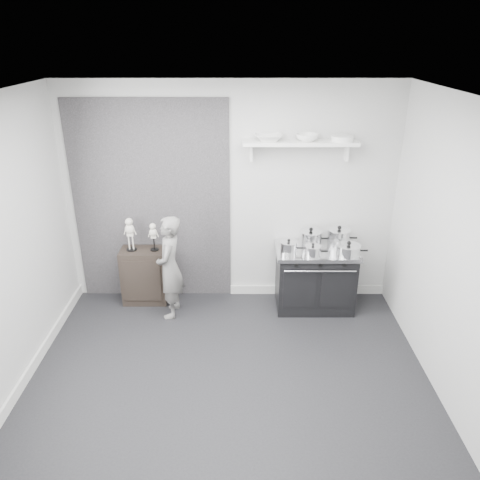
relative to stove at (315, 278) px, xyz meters
name	(u,v)px	position (x,y,z in m)	size (l,w,h in m)	color
ground	(228,386)	(-1.04, -1.48, -0.40)	(4.00, 4.00, 0.00)	black
room_shell	(216,225)	(-1.13, -1.33, 1.24)	(4.02, 3.62, 2.71)	beige
wall_shelf	(300,144)	(-0.24, 0.20, 1.61)	(1.30, 0.26, 0.24)	white
stove	(315,278)	(0.00, 0.00, 0.00)	(0.98, 0.61, 0.79)	black
side_cabinet	(145,276)	(-2.12, 0.13, -0.04)	(0.55, 0.32, 0.71)	black
child	(170,267)	(-1.75, -0.18, 0.24)	(0.46, 0.30, 1.27)	slate
pot_front_left	(289,247)	(-0.35, -0.10, 0.46)	(0.29, 0.21, 0.18)	silver
pot_back_left	(311,238)	(-0.06, 0.14, 0.48)	(0.36, 0.27, 0.22)	silver
pot_back_right	(339,237)	(0.27, 0.12, 0.49)	(0.36, 0.28, 0.25)	silver
pot_front_right	(348,250)	(0.34, -0.15, 0.45)	(0.37, 0.28, 0.17)	silver
pot_front_center	(313,251)	(-0.08, -0.17, 0.45)	(0.28, 0.19, 0.16)	silver
skeleton_full	(130,232)	(-2.25, 0.13, 0.56)	(0.14, 0.09, 0.48)	beige
skeleton_torso	(153,235)	(-1.97, 0.13, 0.52)	(0.11, 0.07, 0.40)	beige
bowl_large	(269,137)	(-0.60, 0.19, 1.68)	(0.32, 0.32, 0.08)	white
bowl_small	(307,137)	(-0.17, 0.19, 1.68)	(0.25, 0.25, 0.08)	white
plate_stack	(342,138)	(0.23, 0.19, 1.67)	(0.25, 0.25, 0.06)	white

